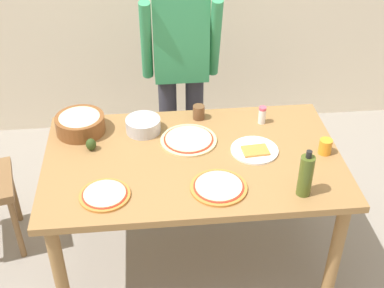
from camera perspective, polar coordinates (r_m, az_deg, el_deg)
ground at (r=3.30m, az=0.09°, el=-12.09°), size 8.00×8.00×0.00m
dining_table at (r=2.84m, az=0.10°, el=-2.90°), size 1.60×0.96×0.76m
person_cook at (r=3.34m, az=-1.27°, el=8.80°), size 0.49×0.25×1.62m
pizza_raw_on_board at (r=2.90m, az=-0.38°, el=0.48°), size 0.32×0.32×0.02m
pizza_cooked_on_tray at (r=2.58m, az=2.95°, el=-4.74°), size 0.29×0.29×0.02m
pizza_second_cooked at (r=2.57m, az=-9.58°, el=-5.51°), size 0.25×0.25×0.02m
plate_with_slice at (r=2.84m, az=6.91°, el=-0.69°), size 0.26×0.26×0.02m
popcorn_bowl at (r=3.02m, az=-12.21°, el=2.33°), size 0.28×0.28×0.11m
mixing_bowl_steel at (r=2.98m, az=-5.39°, el=2.08°), size 0.20×0.20×0.08m
olive_oil_bottle at (r=2.54m, az=12.40°, el=-3.38°), size 0.07×0.07×0.26m
cup_orange at (r=2.88m, az=14.46°, el=-0.27°), size 0.07×0.07×0.08m
cup_small_brown at (r=3.09m, az=0.74°, el=3.52°), size 0.07×0.07×0.08m
salt_shaker at (r=3.07m, az=7.72°, el=3.18°), size 0.04×0.04×0.11m
avocado at (r=2.87m, az=-11.05°, el=-0.04°), size 0.06×0.06×0.07m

